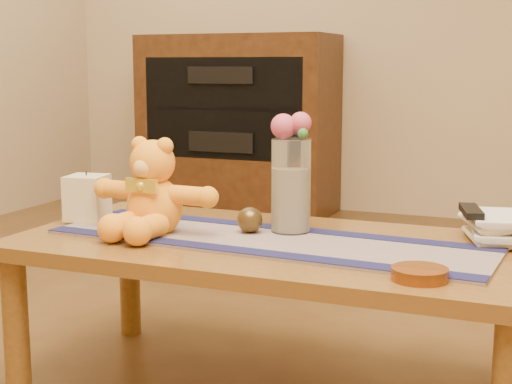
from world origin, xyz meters
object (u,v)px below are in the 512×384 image
at_px(pillar_candle, 87,198).
at_px(amber_dish, 420,274).
at_px(book_bottom, 469,238).
at_px(tv_remote, 471,211).
at_px(teddy_bear, 154,187).
at_px(glass_vase, 291,186).
at_px(bronze_ball, 250,220).

distance_m(pillar_candle, amber_dish, 1.07).
distance_m(book_bottom, amber_dish, 0.43).
distance_m(pillar_candle, tv_remote, 1.11).
relative_size(pillar_candle, book_bottom, 0.60).
height_order(teddy_bear, glass_vase, glass_vase).
relative_size(bronze_ball, book_bottom, 0.32).
xyz_separation_m(pillar_candle, amber_dish, (1.04, -0.24, -0.06)).
xyz_separation_m(glass_vase, book_bottom, (0.47, 0.10, -0.13)).
distance_m(glass_vase, tv_remote, 0.49).
xyz_separation_m(teddy_bear, pillar_candle, (-0.27, 0.07, -0.06)).
bearing_deg(pillar_candle, glass_vase, 7.13).
xyz_separation_m(glass_vase, bronze_ball, (-0.10, -0.06, -0.09)).
relative_size(glass_vase, book_bottom, 1.17).
height_order(bronze_ball, tv_remote, tv_remote).
bearing_deg(tv_remote, book_bottom, 90.00).
xyz_separation_m(teddy_bear, glass_vase, (0.35, 0.14, 0.01)).
relative_size(bronze_ball, tv_remote, 0.45).
xyz_separation_m(bronze_ball, tv_remote, (0.58, 0.15, 0.04)).
bearing_deg(glass_vase, tv_remote, 10.95).
xyz_separation_m(teddy_bear, book_bottom, (0.83, 0.25, -0.12)).
relative_size(teddy_bear, amber_dish, 2.92).
bearing_deg(pillar_candle, tv_remote, 8.79).
height_order(tv_remote, amber_dish, tv_remote).
height_order(teddy_bear, amber_dish, teddy_bear).
height_order(pillar_candle, glass_vase, glass_vase).
bearing_deg(tv_remote, teddy_bear, -179.34).
relative_size(glass_vase, tv_remote, 1.62).
distance_m(teddy_bear, pillar_candle, 0.28).
bearing_deg(teddy_bear, amber_dish, -9.69).
bearing_deg(pillar_candle, bronze_ball, 2.19).
bearing_deg(glass_vase, teddy_bear, -157.76).
xyz_separation_m(teddy_bear, tv_remote, (0.83, 0.24, -0.05)).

